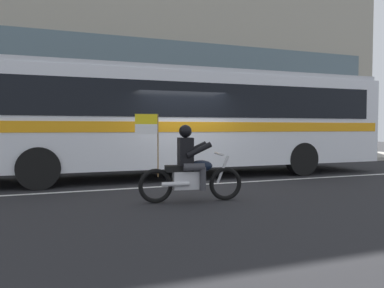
{
  "coord_description": "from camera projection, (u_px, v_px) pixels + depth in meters",
  "views": [
    {
      "loc": [
        -3.34,
        -9.7,
        1.5
      ],
      "look_at": [
        -0.04,
        -0.77,
        1.09
      ],
      "focal_mm": 34.76,
      "sensor_mm": 36.0,
      "label": 1
    }
  ],
  "objects": [
    {
      "name": "sidewalk_curb",
      "position": [
        143.0,
        163.0,
        15.09
      ],
      "size": [
        28.0,
        3.8,
        0.15
      ],
      "primitive_type": "cube",
      "color": "#A39E93",
      "rests_on": "ground_plane"
    },
    {
      "name": "office_building_facade",
      "position": [
        131.0,
        8.0,
        16.93
      ],
      "size": [
        28.0,
        0.89,
        13.91
      ],
      "color": "gray",
      "rests_on": "ground_plane"
    },
    {
      "name": "ground_plane",
      "position": [
        184.0,
        182.0,
        10.31
      ],
      "size": [
        60.0,
        60.0,
        0.0
      ],
      "primitive_type": "plane",
      "color": "black"
    },
    {
      "name": "transit_bus",
      "position": [
        181.0,
        116.0,
        11.47
      ],
      "size": [
        13.13,
        2.7,
        3.22
      ],
      "color": "silver",
      "rests_on": "ground_plane"
    },
    {
      "name": "lane_center_stripe",
      "position": [
        191.0,
        185.0,
        9.75
      ],
      "size": [
        26.6,
        0.14,
        0.01
      ],
      "primitive_type": "cube",
      "color": "silver",
      "rests_on": "ground_plane"
    },
    {
      "name": "motorcycle_with_rider",
      "position": [
        190.0,
        169.0,
        7.52
      ],
      "size": [
        2.18,
        0.69,
        1.78
      ],
      "color": "black",
      "rests_on": "ground_plane"
    },
    {
      "name": "fire_hydrant",
      "position": [
        70.0,
        155.0,
        13.34
      ],
      "size": [
        0.22,
        0.3,
        0.75
      ],
      "color": "red",
      "rests_on": "sidewalk_curb"
    }
  ]
}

